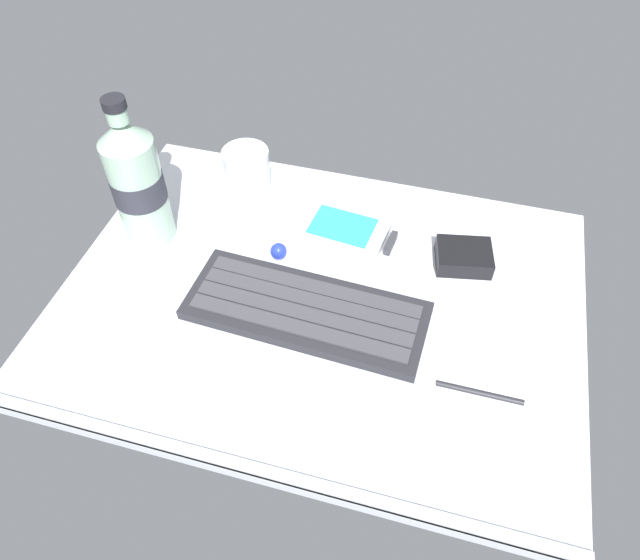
{
  "coord_description": "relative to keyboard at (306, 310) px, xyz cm",
  "views": [
    {
      "loc": [
        12.49,
        -45.58,
        56.97
      ],
      "look_at": [
        0.0,
        0.0,
        3.0
      ],
      "focal_mm": 33.33,
      "sensor_mm": 36.0,
      "label": 1
    }
  ],
  "objects": [
    {
      "name": "trackball_mouse",
      "position": [
        -6.17,
        8.26,
        0.29
      ],
      "size": [
        2.2,
        2.2,
        2.2
      ],
      "primitive_type": "sphere",
      "color": "#2338B2",
      "rests_on": "ground_plane"
    },
    {
      "name": "keyboard",
      "position": [
        0.0,
        0.0,
        0.0
      ],
      "size": [
        29.51,
        12.43,
        1.7
      ],
      "color": "#232328",
      "rests_on": "ground_plane"
    },
    {
      "name": "juice_cup",
      "position": [
        -13.67,
        17.96,
        3.1
      ],
      "size": [
        6.4,
        6.4,
        8.5
      ],
      "color": "silver",
      "rests_on": "ground_plane"
    },
    {
      "name": "ground_plane",
      "position": [
        0.83,
        3.02,
        -1.79
      ],
      "size": [
        64.0,
        48.0,
        2.8
      ],
      "color": "silver"
    },
    {
      "name": "stylus_pen",
      "position": [
        21.32,
        -5.47,
        -0.46
      ],
      "size": [
        9.5,
        0.74,
        0.7
      ],
      "primitive_type": "cylinder",
      "rotation": [
        0.0,
        1.57,
        -0.0
      ],
      "color": "#26262B",
      "rests_on": "ground_plane"
    },
    {
      "name": "water_bottle",
      "position": [
        -24.35,
        7.94,
        8.2
      ],
      "size": [
        6.73,
        6.73,
        20.8
      ],
      "color": "#9EC1A8",
      "rests_on": "ground_plane"
    },
    {
      "name": "handheld_device",
      "position": [
        1.49,
        14.74,
        -0.08
      ],
      "size": [
        13.36,
        8.9,
        1.5
      ],
      "color": "#B7BABF",
      "rests_on": "ground_plane"
    },
    {
      "name": "charger_block",
      "position": [
        17.32,
        13.55,
        0.39
      ],
      "size": [
        7.92,
        6.81,
        2.4
      ],
      "primitive_type": "cube",
      "rotation": [
        0.0,
        0.0,
        0.19
      ],
      "color": "black",
      "rests_on": "ground_plane"
    }
  ]
}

